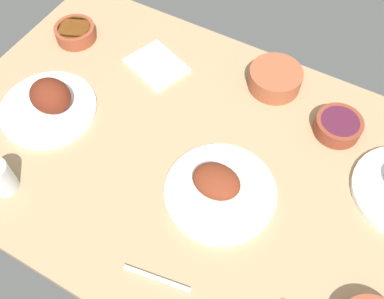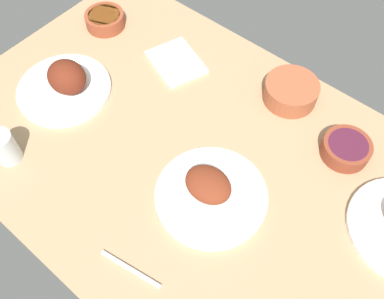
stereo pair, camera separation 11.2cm
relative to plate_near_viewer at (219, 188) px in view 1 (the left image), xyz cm
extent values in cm
cube|color=tan|center=(11.53, -6.77, -3.92)|extent=(140.00, 90.00, 4.00)
cylinder|color=white|center=(-0.53, 0.22, -1.12)|extent=(28.37, 28.37, 1.60)
ellipsoid|color=maroon|center=(1.04, -0.43, 2.18)|extent=(12.38, 9.82, 5.42)
cylinder|color=white|center=(54.54, 0.54, -1.12)|extent=(27.50, 27.50, 1.60)
ellipsoid|color=#602314|center=(53.15, -0.85, 4.04)|extent=(11.76, 10.34, 9.46)
cylinder|color=brown|center=(65.91, -27.30, 0.39)|extent=(12.75, 12.75, 4.60)
cylinder|color=brown|center=(65.91, -27.30, 2.19)|extent=(10.45, 10.45, 1.00)
cylinder|color=#A35133|center=(1.98, -39.72, 1.10)|extent=(15.53, 15.53, 6.04)
cylinder|color=#D6BC70|center=(1.98, -39.72, 3.62)|extent=(12.73, 12.73, 1.00)
cylinder|color=brown|center=(-19.77, -32.82, 0.38)|extent=(12.84, 12.84, 4.59)
cylinder|color=#4C192D|center=(-19.77, -32.82, 2.18)|extent=(10.53, 10.53, 1.00)
cylinder|color=silver|center=(48.11, 25.13, 2.82)|extent=(6.60, 6.60, 9.47)
cube|color=white|center=(36.56, -29.13, -1.32)|extent=(20.55, 18.56, 1.20)
cube|color=silver|center=(2.11, 26.38, -1.52)|extent=(16.02, 3.62, 0.80)
camera|label=1|loc=(-18.11, 46.26, 94.52)|focal=39.68mm
camera|label=2|loc=(-27.36, 39.91, 94.52)|focal=39.68mm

